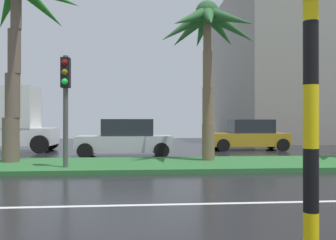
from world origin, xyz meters
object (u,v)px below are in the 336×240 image
object	(u,v)px
palm_tree_centre_left	(16,16)
car_in_traffic_second	(125,139)
palm_tree_centre	(207,33)
traffic_signal_foreground	(310,14)
traffic_signal_median_right	(66,90)
car_in_traffic_third	(249,135)

from	to	relation	value
palm_tree_centre_left	car_in_traffic_second	bearing A→B (deg)	40.18
palm_tree_centre	traffic_signal_foreground	size ratio (longest dim) A/B	1.52
traffic_signal_median_right	traffic_signal_foreground	xyz separation A→B (m)	(4.09, -8.23, 0.14)
car_in_traffic_second	traffic_signal_foreground	bearing A→B (deg)	100.01
palm_tree_centre_left	car_in_traffic_third	world-z (taller)	palm_tree_centre_left
traffic_signal_foreground	car_in_traffic_third	xyz separation A→B (m)	(4.51, 16.39, -1.93)
palm_tree_centre_left	traffic_signal_foreground	size ratio (longest dim) A/B	1.74
palm_tree_centre_left	traffic_signal_foreground	world-z (taller)	palm_tree_centre_left
palm_tree_centre	traffic_signal_foreground	xyz separation A→B (m)	(-0.86, -10.00, -2.23)
car_in_traffic_third	palm_tree_centre	bearing A→B (deg)	60.24
traffic_signal_foreground	palm_tree_centre	bearing A→B (deg)	-94.93
car_in_traffic_second	car_in_traffic_third	world-z (taller)	same
palm_tree_centre	traffic_signal_median_right	xyz separation A→B (m)	(-4.95, -1.77, -2.37)
traffic_signal_median_right	car_in_traffic_second	xyz separation A→B (m)	(1.76, 4.95, -1.79)
palm_tree_centre	car_in_traffic_second	xyz separation A→B (m)	(-3.19, 3.18, -4.16)
palm_tree_centre	car_in_traffic_second	bearing A→B (deg)	135.10
traffic_signal_median_right	car_in_traffic_third	xyz separation A→B (m)	(8.60, 8.16, -1.79)
palm_tree_centre	traffic_signal_foreground	bearing A→B (deg)	-94.93
traffic_signal_median_right	car_in_traffic_second	bearing A→B (deg)	70.44
palm_tree_centre	car_in_traffic_third	xyz separation A→B (m)	(3.65, 6.39, -4.16)
traffic_signal_median_right	car_in_traffic_second	distance (m)	5.55
palm_tree_centre_left	car_in_traffic_third	size ratio (longest dim) A/B	1.62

